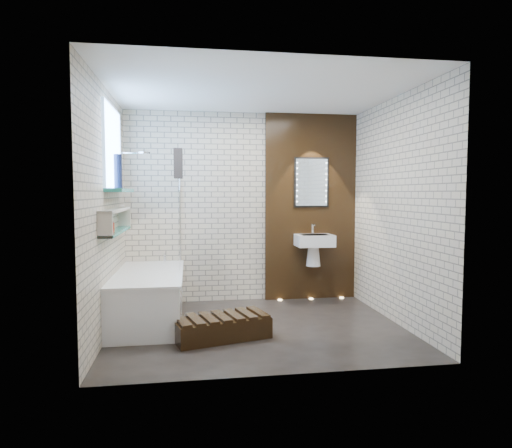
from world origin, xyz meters
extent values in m
plane|color=black|center=(0.00, 0.00, 0.00)|extent=(3.20, 3.20, 0.00)
cube|color=#C2B59A|center=(0.00, 1.30, 1.30)|extent=(3.20, 0.04, 2.60)
cube|color=#C2B59A|center=(0.00, -1.30, 1.30)|extent=(3.20, 0.04, 2.60)
cube|color=#C2B59A|center=(-1.60, 0.00, 1.30)|extent=(0.04, 2.60, 2.60)
cube|color=#C2B59A|center=(1.60, 0.00, 1.30)|extent=(0.04, 2.60, 2.60)
plane|color=white|center=(0.00, 0.00, 2.60)|extent=(3.20, 3.20, 0.00)
cube|color=black|center=(0.95, 1.27, 1.30)|extent=(1.30, 0.06, 2.60)
cube|color=#7FADE0|center=(-1.59, 0.35, 2.00)|extent=(0.03, 1.00, 0.90)
cube|color=teal|center=(-1.51, 0.35, 1.53)|extent=(0.18, 1.00, 0.04)
cube|color=teal|center=(-1.53, 0.15, 1.08)|extent=(0.14, 1.30, 0.03)
cube|color=#B2A899|center=(-1.53, 0.15, 1.32)|extent=(0.14, 1.30, 0.03)
cube|color=#B2A899|center=(-1.53, -0.48, 1.20)|extent=(0.14, 0.03, 0.26)
cube|color=#B2A899|center=(-1.53, 0.79, 1.20)|extent=(0.14, 0.03, 0.26)
cube|color=white|center=(-1.23, 0.45, 0.28)|extent=(0.75, 1.70, 0.55)
cube|color=white|center=(-1.23, 0.45, 0.57)|extent=(0.79, 1.74, 0.03)
cylinder|color=silver|center=(-1.08, 1.18, 0.64)|extent=(0.04, 0.04, 0.12)
cube|color=white|center=(-0.87, 0.89, 1.28)|extent=(0.01, 0.78, 1.40)
cube|color=black|center=(-0.87, 0.60, 1.85)|extent=(0.10, 0.26, 0.35)
cylinder|color=silver|center=(-1.30, 0.95, 2.00)|extent=(0.18, 0.18, 0.02)
cube|color=white|center=(0.95, 1.06, 0.85)|extent=(0.50, 0.36, 0.16)
cone|color=white|center=(0.95, 1.11, 0.63)|extent=(0.20, 0.20, 0.28)
cylinder|color=silver|center=(0.95, 1.16, 1.00)|extent=(0.03, 0.03, 0.14)
cube|color=black|center=(0.95, 1.24, 1.65)|extent=(0.50, 0.02, 0.70)
cube|color=silver|center=(0.95, 1.23, 1.65)|extent=(0.45, 0.01, 0.65)
cube|color=black|center=(-0.43, -0.30, 0.11)|extent=(1.04, 0.67, 0.21)
cylinder|color=#963C17|center=(-1.53, -0.09, 1.15)|extent=(0.05, 0.05, 0.10)
cylinder|color=maroon|center=(-1.53, -0.16, 1.16)|extent=(0.05, 0.05, 0.11)
cylinder|color=#131A36|center=(-1.50, 0.16, 1.73)|extent=(0.09, 0.09, 0.37)
cylinder|color=#FFD899|center=(0.50, 1.20, 0.01)|extent=(0.06, 0.06, 0.01)
cylinder|color=#FFD899|center=(0.95, 1.20, 0.01)|extent=(0.06, 0.06, 0.01)
cylinder|color=#FFD899|center=(1.40, 1.20, 0.01)|extent=(0.06, 0.06, 0.01)
camera|label=1|loc=(-0.74, -4.77, 1.50)|focal=30.95mm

